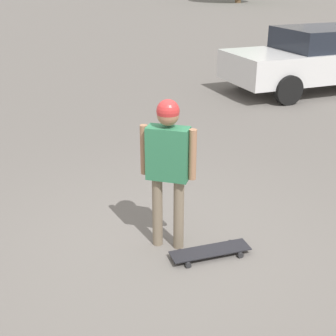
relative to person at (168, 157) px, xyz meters
name	(u,v)px	position (x,y,z in m)	size (l,w,h in m)	color
ground_plane	(168,245)	(0.00, 0.00, -1.07)	(220.00, 220.00, 0.00)	slate
person	(168,157)	(0.00, 0.00, 0.00)	(0.50, 0.42, 1.68)	#7A6B56
skateboard	(210,251)	(-0.35, 0.36, -1.01)	(0.89, 0.33, 0.07)	#232328
car_parked_near	(317,58)	(-6.09, -5.46, -0.27)	(4.60, 2.09, 1.54)	silver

